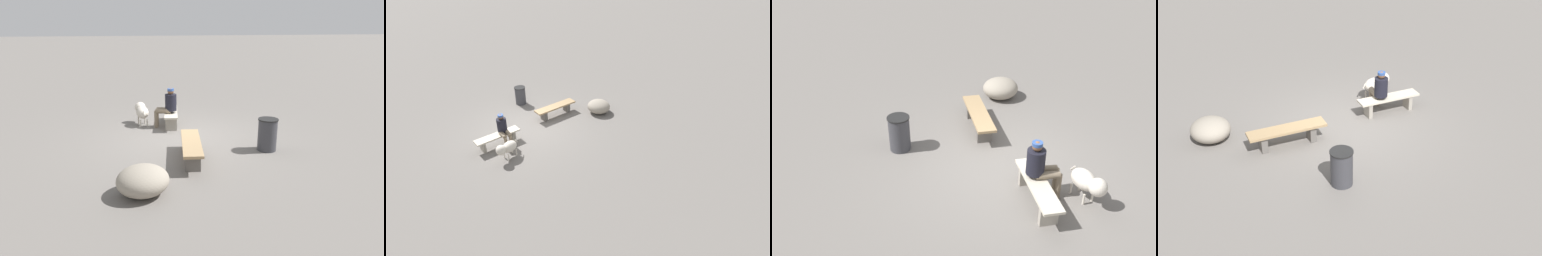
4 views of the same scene
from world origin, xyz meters
The scene contains 7 objects.
ground centered at (0.00, 0.00, -0.03)m, with size 210.00×210.00×0.06m, color slate.
bench_left centered at (-1.65, 0.15, 0.33)m, with size 1.95×0.78×0.47m.
bench_right centered at (1.37, 0.08, 0.33)m, with size 1.74×0.69×0.46m.
seated_person centered at (1.16, 0.22, 0.71)m, with size 0.47×0.70×1.22m.
dog centered at (1.66, 0.98, 0.44)m, with size 0.95×0.43×0.68m.
trash_bin centered at (-1.45, -1.87, 0.41)m, with size 0.50×0.50×0.82m.
boulder centered at (-3.08, 1.42, 0.29)m, with size 0.96×1.00×0.57m, color gray.
Camera 2 is at (6.61, 8.26, 6.47)m, focal length 28.28 mm.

